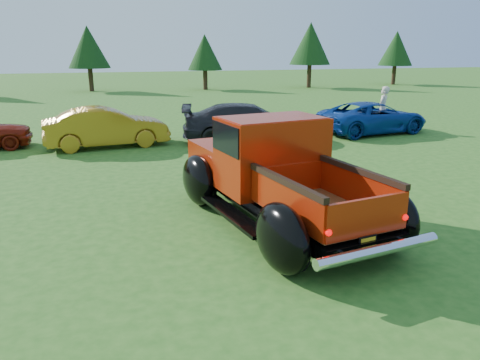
{
  "coord_description": "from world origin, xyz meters",
  "views": [
    {
      "loc": [
        -1.92,
        -8.43,
        3.45
      ],
      "look_at": [
        0.53,
        0.2,
        0.87
      ],
      "focal_mm": 35.0,
      "sensor_mm": 36.0,
      "label": 1
    }
  ],
  "objects_px": {
    "show_car_yellow": "(106,127)",
    "show_car_blue": "(373,118)",
    "pickup_truck": "(271,171)",
    "tree_mid_left": "(88,47)",
    "tree_far_east": "(396,48)",
    "show_car_grey": "(249,123)",
    "tree_mid_right": "(205,52)",
    "spectator": "(383,108)",
    "tree_east": "(310,44)"
  },
  "relations": [
    {
      "from": "tree_east",
      "to": "show_car_blue",
      "type": "height_order",
      "value": "tree_east"
    },
    {
      "from": "spectator",
      "to": "tree_mid_left",
      "type": "bearing_deg",
      "value": -103.99
    },
    {
      "from": "tree_mid_right",
      "to": "pickup_truck",
      "type": "distance_m",
      "value": 30.2
    },
    {
      "from": "tree_mid_right",
      "to": "show_car_blue",
      "type": "height_order",
      "value": "tree_mid_right"
    },
    {
      "from": "tree_east",
      "to": "pickup_truck",
      "type": "bearing_deg",
      "value": -115.26
    },
    {
      "from": "show_car_yellow",
      "to": "show_car_blue",
      "type": "distance_m",
      "value": 10.5
    },
    {
      "from": "show_car_blue",
      "to": "show_car_grey",
      "type": "bearing_deg",
      "value": 85.41
    },
    {
      "from": "show_car_blue",
      "to": "spectator",
      "type": "bearing_deg",
      "value": -64.09
    },
    {
      "from": "tree_mid_right",
      "to": "tree_far_east",
      "type": "distance_m",
      "value": 18.01
    },
    {
      "from": "pickup_truck",
      "to": "show_car_grey",
      "type": "height_order",
      "value": "pickup_truck"
    },
    {
      "from": "pickup_truck",
      "to": "show_car_blue",
      "type": "relative_size",
      "value": 1.29
    },
    {
      "from": "tree_mid_left",
      "to": "show_car_grey",
      "type": "bearing_deg",
      "value": -75.13
    },
    {
      "from": "tree_mid_left",
      "to": "show_car_yellow",
      "type": "distance_m",
      "value": 22.63
    },
    {
      "from": "pickup_truck",
      "to": "show_car_blue",
      "type": "xyz_separation_m",
      "value": [
        7.3,
        8.18,
        -0.36
      ]
    },
    {
      "from": "tree_mid_right",
      "to": "spectator",
      "type": "xyz_separation_m",
      "value": [
        3.28,
        -21.03,
        -2.05
      ]
    },
    {
      "from": "show_car_blue",
      "to": "tree_mid_right",
      "type": "bearing_deg",
      "value": -1.9
    },
    {
      "from": "pickup_truck",
      "to": "show_car_grey",
      "type": "bearing_deg",
      "value": 66.59
    },
    {
      "from": "tree_east",
      "to": "show_car_blue",
      "type": "bearing_deg",
      "value": -107.15
    },
    {
      "from": "tree_east",
      "to": "show_car_grey",
      "type": "xyz_separation_m",
      "value": [
        -11.91,
        -21.43,
        -2.95
      ]
    },
    {
      "from": "show_car_blue",
      "to": "spectator",
      "type": "distance_m",
      "value": 0.98
    },
    {
      "from": "tree_mid_left",
      "to": "show_car_yellow",
      "type": "bearing_deg",
      "value": -87.45
    },
    {
      "from": "tree_mid_left",
      "to": "show_car_grey",
      "type": "height_order",
      "value": "tree_mid_left"
    },
    {
      "from": "tree_mid_right",
      "to": "tree_far_east",
      "type": "xyz_separation_m",
      "value": [
        18.0,
        0.5,
        0.27
      ]
    },
    {
      "from": "tree_east",
      "to": "spectator",
      "type": "distance_m",
      "value": 21.49
    },
    {
      "from": "tree_mid_left",
      "to": "show_car_blue",
      "type": "relative_size",
      "value": 1.08
    },
    {
      "from": "tree_mid_right",
      "to": "tree_far_east",
      "type": "relative_size",
      "value": 0.92
    },
    {
      "from": "tree_far_east",
      "to": "pickup_truck",
      "type": "xyz_separation_m",
      "value": [
        -22.8,
        -30.25,
        -2.25
      ]
    },
    {
      "from": "tree_mid_left",
      "to": "spectator",
      "type": "xyz_separation_m",
      "value": [
        12.28,
        -22.03,
        -2.46
      ]
    },
    {
      "from": "tree_far_east",
      "to": "spectator",
      "type": "xyz_separation_m",
      "value": [
        -14.72,
        -21.53,
        -2.33
      ]
    },
    {
      "from": "spectator",
      "to": "tree_mid_right",
      "type": "bearing_deg",
      "value": -124.26
    },
    {
      "from": "tree_mid_left",
      "to": "show_car_yellow",
      "type": "height_order",
      "value": "tree_mid_left"
    },
    {
      "from": "tree_mid_right",
      "to": "tree_east",
      "type": "distance_m",
      "value": 9.04
    },
    {
      "from": "show_car_grey",
      "to": "show_car_blue",
      "type": "bearing_deg",
      "value": -74.97
    },
    {
      "from": "tree_mid_right",
      "to": "tree_far_east",
      "type": "height_order",
      "value": "tree_far_east"
    },
    {
      "from": "pickup_truck",
      "to": "spectator",
      "type": "xyz_separation_m",
      "value": [
        8.07,
        8.72,
        -0.08
      ]
    },
    {
      "from": "pickup_truck",
      "to": "show_car_yellow",
      "type": "relative_size",
      "value": 1.4
    },
    {
      "from": "tree_east",
      "to": "tree_far_east",
      "type": "xyz_separation_m",
      "value": [
        9.0,
        1.0,
        -0.41
      ]
    },
    {
      "from": "tree_far_east",
      "to": "show_car_blue",
      "type": "relative_size",
      "value": 1.04
    },
    {
      "from": "tree_mid_left",
      "to": "pickup_truck",
      "type": "bearing_deg",
      "value": -82.22
    },
    {
      "from": "tree_east",
      "to": "show_car_yellow",
      "type": "height_order",
      "value": "tree_east"
    },
    {
      "from": "tree_mid_left",
      "to": "pickup_truck",
      "type": "xyz_separation_m",
      "value": [
        4.2,
        -30.75,
        -2.38
      ]
    },
    {
      "from": "tree_mid_left",
      "to": "spectator",
      "type": "relative_size",
      "value": 2.72
    },
    {
      "from": "tree_mid_left",
      "to": "tree_east",
      "type": "height_order",
      "value": "tree_east"
    },
    {
      "from": "show_car_blue",
      "to": "spectator",
      "type": "xyz_separation_m",
      "value": [
        0.78,
        0.53,
        0.28
      ]
    },
    {
      "from": "tree_mid_right",
      "to": "show_car_yellow",
      "type": "distance_m",
      "value": 23.0
    },
    {
      "from": "show_car_yellow",
      "to": "pickup_truck",
      "type": "bearing_deg",
      "value": -165.59
    },
    {
      "from": "tree_far_east",
      "to": "show_car_grey",
      "type": "relative_size",
      "value": 0.98
    },
    {
      "from": "show_car_grey",
      "to": "show_car_blue",
      "type": "distance_m",
      "value": 5.43
    },
    {
      "from": "tree_mid_left",
      "to": "show_car_grey",
      "type": "xyz_separation_m",
      "value": [
        6.09,
        -22.93,
        -2.67
      ]
    },
    {
      "from": "tree_far_east",
      "to": "tree_east",
      "type": "bearing_deg",
      "value": -173.66
    }
  ]
}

